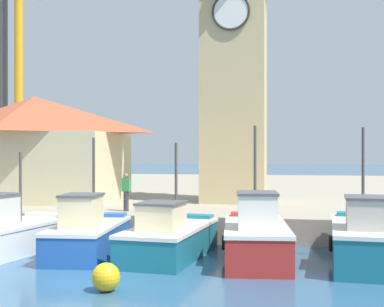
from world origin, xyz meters
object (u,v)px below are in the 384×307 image
at_px(port_crane_far, 20,68).
at_px(clock_tower, 234,62).
at_px(port_crane_near, 4,94).
at_px(mooring_buoy, 106,277).
at_px(fishing_boat_center, 170,237).
at_px(dock_worker_near_tower, 126,191).
at_px(fishing_boat_left_inner, 7,234).
at_px(fishing_boat_right_inner, 364,240).
at_px(warehouse_left, 34,147).
at_px(fishing_boat_mid_right, 256,237).
at_px(fishing_boat_mid_left, 88,234).

bearing_deg(port_crane_far, clock_tower, -21.95).
bearing_deg(port_crane_near, mooring_buoy, -54.87).
relative_size(fishing_boat_center, mooring_buoy, 7.36).
bearing_deg(clock_tower, dock_worker_near_tower, -128.35).
height_order(fishing_boat_center, port_crane_near, port_crane_near).
distance_m(fishing_boat_center, dock_worker_near_tower, 5.38).
relative_size(fishing_boat_left_inner, port_crane_near, 0.30).
distance_m(fishing_boat_right_inner, dock_worker_near_tower, 10.31).
xyz_separation_m(fishing_boat_right_inner, warehouse_left, (-15.53, 8.69, 3.05)).
height_order(clock_tower, port_crane_far, port_crane_far).
xyz_separation_m(fishing_boat_left_inner, port_crane_far, (-8.19, 16.17, 8.52)).
distance_m(fishing_boat_mid_right, port_crane_far, 24.58).
distance_m(fishing_boat_mid_left, fishing_boat_mid_right, 5.76).
xyz_separation_m(fishing_boat_left_inner, port_crane_near, (-9.65, 16.75, 6.86)).
bearing_deg(port_crane_far, warehouse_left, -56.93).
bearing_deg(fishing_boat_left_inner, mooring_buoy, -39.39).
bearing_deg(clock_tower, port_crane_far, 158.05).
xyz_separation_m(fishing_boat_mid_left, warehouse_left, (-6.37, 8.70, 3.11)).
xyz_separation_m(warehouse_left, mooring_buoy, (8.60, -13.19, -3.46)).
bearing_deg(fishing_boat_right_inner, fishing_boat_mid_right, -179.62).
distance_m(fishing_boat_left_inner, fishing_boat_mid_left, 2.85).
relative_size(clock_tower, mooring_buoy, 20.70).
bearing_deg(mooring_buoy, warehouse_left, 123.10).
relative_size(fishing_boat_right_inner, clock_tower, 0.35).
distance_m(fishing_boat_mid_left, fishing_boat_right_inner, 9.15).
bearing_deg(fishing_boat_mid_left, fishing_boat_mid_right, -0.10).
bearing_deg(dock_worker_near_tower, clock_tower, 51.65).
bearing_deg(port_crane_far, fishing_boat_center, -48.51).
distance_m(fishing_boat_mid_left, dock_worker_near_tower, 4.68).
bearing_deg(fishing_boat_right_inner, fishing_boat_center, 178.63).
height_order(fishing_boat_mid_left, fishing_boat_right_inner, fishing_boat_right_inner).
relative_size(fishing_boat_left_inner, clock_tower, 0.35).
xyz_separation_m(fishing_boat_left_inner, fishing_boat_mid_left, (2.83, 0.33, 0.01)).
xyz_separation_m(fishing_boat_center, mooring_buoy, (-0.62, -4.65, -0.31)).
bearing_deg(warehouse_left, mooring_buoy, -56.90).
bearing_deg(fishing_boat_center, fishing_boat_right_inner, -1.37).
height_order(fishing_boat_mid_right, mooring_buoy, fishing_boat_mid_right).
height_order(fishing_boat_center, mooring_buoy, fishing_boat_center).
bearing_deg(port_crane_near, fishing_boat_center, -46.68).
height_order(fishing_boat_mid_left, clock_tower, clock_tower).
relative_size(fishing_boat_center, clock_tower, 0.36).
distance_m(fishing_boat_left_inner, port_crane_near, 20.51).
bearing_deg(fishing_boat_mid_left, clock_tower, 67.31).
relative_size(fishing_boat_left_inner, dock_worker_near_tower, 3.23).
xyz_separation_m(fishing_boat_mid_left, fishing_boat_center, (2.84, 0.16, -0.05)).
height_order(fishing_boat_right_inner, port_crane_far, port_crane_far).
xyz_separation_m(fishing_boat_right_inner, port_crane_far, (-20.17, 15.82, 8.45)).
bearing_deg(fishing_boat_center, warehouse_left, 137.19).
height_order(mooring_buoy, dock_worker_near_tower, dock_worker_near_tower).
bearing_deg(fishing_boat_mid_right, dock_worker_near_tower, 141.94).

